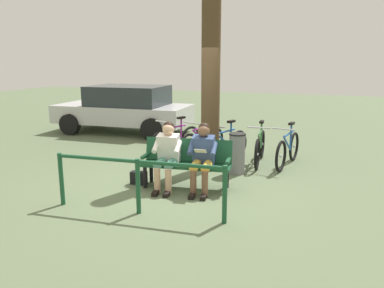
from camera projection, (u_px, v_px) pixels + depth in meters
The scene contains 14 objects.
ground_plane at pixel (177, 186), 6.89m from camera, with size 40.00×40.00×0.00m, color #566647.
bench at pixel (187, 160), 6.78m from camera, with size 1.65×0.70×0.87m.
person_reading at pixel (203, 154), 6.53m from camera, with size 0.53×0.80×1.20m.
person_companion at pixel (167, 152), 6.66m from camera, with size 0.53×0.80×1.20m.
handbag at pixel (139, 178), 6.99m from camera, with size 0.30×0.14×0.24m, color black.
tree_trunk at pixel (211, 68), 7.58m from camera, with size 0.38×0.38×4.19m, color #4C3823.
litter_bin at pixel (237, 153), 7.60m from camera, with size 0.34×0.34×0.83m.
bicycle_silver at pixel (288, 150), 8.14m from camera, with size 0.48×1.67×0.94m.
bicycle_orange at pixel (260, 148), 8.34m from camera, with size 0.48×1.68×0.94m.
bicycle_purple at pixel (226, 147), 8.43m from camera, with size 0.67×1.61×0.94m.
bicycle_blue at pixel (202, 143), 8.84m from camera, with size 0.65×1.61×0.94m.
bicycle_green at pixel (176, 141), 8.98m from camera, with size 0.75×1.57×0.94m.
railing_fence at pixel (138, 177), 5.57m from camera, with size 2.68×0.31×0.85m.
parked_car at pixel (125, 108), 11.85m from camera, with size 4.30×2.22×1.47m.
Camera 1 is at (-2.59, 6.03, 2.28)m, focal length 35.16 mm.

